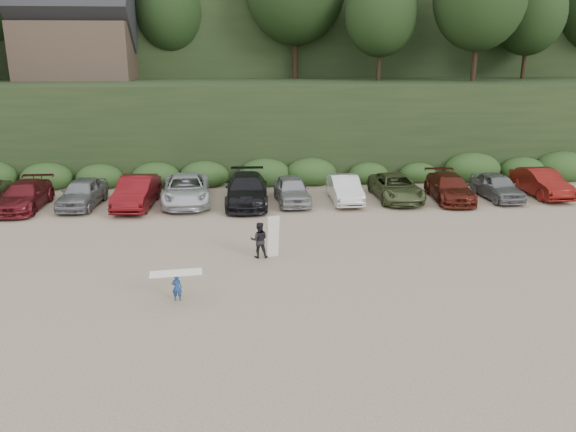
{
  "coord_description": "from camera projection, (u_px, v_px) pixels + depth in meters",
  "views": [
    {
      "loc": [
        -0.1,
        -19.89,
        8.13
      ],
      "look_at": [
        1.71,
        3.0,
        1.3
      ],
      "focal_mm": 35.0,
      "sensor_mm": 36.0,
      "label": 1
    }
  ],
  "objects": [
    {
      "name": "hillside_backdrop",
      "position": [
        239.0,
        15.0,
        52.44
      ],
      "size": [
        90.0,
        41.5,
        28.0
      ],
      "color": "black",
      "rests_on": "ground"
    },
    {
      "name": "parked_cars",
      "position": [
        212.0,
        191.0,
        30.52
      ],
      "size": [
        39.19,
        6.12,
        1.63
      ],
      "color": "silver",
      "rests_on": "ground"
    },
    {
      "name": "ground",
      "position": [
        249.0,
        272.0,
        21.33
      ],
      "size": [
        120.0,
        120.0,
        0.0
      ],
      "primitive_type": "plane",
      "color": "tan",
      "rests_on": "ground"
    },
    {
      "name": "adult_surfer",
      "position": [
        260.0,
        240.0,
        22.65
      ],
      "size": [
        1.2,
        0.59,
        1.76
      ],
      "color": "black",
      "rests_on": "ground"
    },
    {
      "name": "child_surfer",
      "position": [
        177.0,
        281.0,
        18.73
      ],
      "size": [
        1.75,
        0.66,
        1.03
      ],
      "color": "navy",
      "rests_on": "ground"
    }
  ]
}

